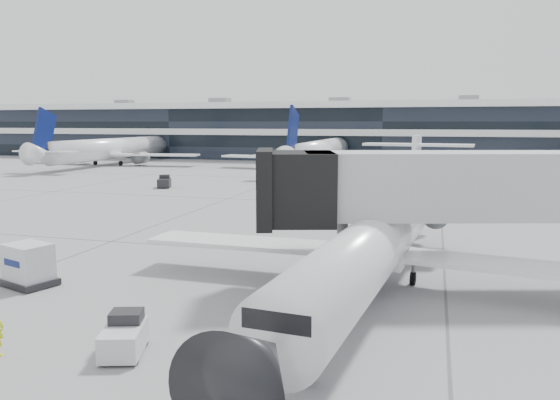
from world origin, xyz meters
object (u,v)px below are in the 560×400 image
(jet_bridge, at_px, (508,187))
(cargo_uld, at_px, (28,265))
(baggage_tug, at_px, (124,336))
(regional_jet, at_px, (378,239))

(jet_bridge, relative_size, cargo_uld, 7.10)
(jet_bridge, relative_size, baggage_tug, 8.44)
(regional_jet, height_order, jet_bridge, regional_jet)
(jet_bridge, xyz_separation_m, baggage_tug, (-12.54, -10.68, -4.06))
(jet_bridge, bearing_deg, cargo_uld, 177.97)
(jet_bridge, bearing_deg, regional_jet, 177.17)
(baggage_tug, bearing_deg, jet_bridge, 22.33)
(jet_bridge, height_order, cargo_uld, jet_bridge)
(cargo_uld, bearing_deg, regional_jet, 32.83)
(baggage_tug, bearing_deg, cargo_uld, 128.85)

